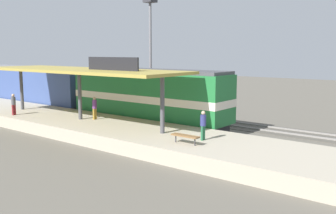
{
  "coord_description": "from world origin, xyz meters",
  "views": [
    {
      "loc": [
        -22.67,
        -22.75,
        5.96
      ],
      "look_at": [
        -1.38,
        -5.9,
        2.0
      ],
      "focal_mm": 40.59,
      "sensor_mm": 36.0,
      "label": 1
    }
  ],
  "objects_px": {
    "platform_bench": "(185,136)",
    "locomotive": "(147,96)",
    "person_walking": "(203,124)",
    "freight_car": "(109,90)",
    "person_boarding": "(95,107)",
    "passenger_carriage_front": "(24,85)",
    "light_mast": "(150,28)",
    "person_waiting": "(14,103)"
  },
  "relations": [
    {
      "from": "platform_bench",
      "to": "locomotive",
      "type": "bearing_deg",
      "value": 53.37
    },
    {
      "from": "person_walking",
      "to": "freight_car",
      "type": "bearing_deg",
      "value": 62.53
    },
    {
      "from": "freight_car",
      "to": "person_walking",
      "type": "xyz_separation_m",
      "value": [
        -9.22,
        -17.74,
        -0.12
      ]
    },
    {
      "from": "freight_car",
      "to": "person_boarding",
      "type": "relative_size",
      "value": 7.02
    },
    {
      "from": "passenger_carriage_front",
      "to": "person_walking",
      "type": "relative_size",
      "value": 11.7
    },
    {
      "from": "light_mast",
      "to": "person_walking",
      "type": "height_order",
      "value": "light_mast"
    },
    {
      "from": "person_walking",
      "to": "platform_bench",
      "type": "bearing_deg",
      "value": 168.86
    },
    {
      "from": "locomotive",
      "to": "freight_car",
      "type": "xyz_separation_m",
      "value": [
        4.6,
        9.4,
        -0.44
      ]
    },
    {
      "from": "platform_bench",
      "to": "locomotive",
      "type": "height_order",
      "value": "locomotive"
    },
    {
      "from": "locomotive",
      "to": "person_boarding",
      "type": "height_order",
      "value": "locomotive"
    },
    {
      "from": "locomotive",
      "to": "person_boarding",
      "type": "distance_m",
      "value": 4.4
    },
    {
      "from": "locomotive",
      "to": "passenger_carriage_front",
      "type": "distance_m",
      "value": 18.0
    },
    {
      "from": "passenger_carriage_front",
      "to": "locomotive",
      "type": "bearing_deg",
      "value": -90.0
    },
    {
      "from": "passenger_carriage_front",
      "to": "person_walking",
      "type": "bearing_deg",
      "value": -99.95
    },
    {
      "from": "platform_bench",
      "to": "person_waiting",
      "type": "xyz_separation_m",
      "value": [
        -0.69,
        16.53,
        0.51
      ]
    },
    {
      "from": "locomotive",
      "to": "person_boarding",
      "type": "bearing_deg",
      "value": 155.78
    },
    {
      "from": "locomotive",
      "to": "light_mast",
      "type": "height_order",
      "value": "light_mast"
    },
    {
      "from": "platform_bench",
      "to": "person_walking",
      "type": "bearing_deg",
      "value": -11.14
    },
    {
      "from": "passenger_carriage_front",
      "to": "freight_car",
      "type": "distance_m",
      "value": 9.76
    },
    {
      "from": "locomotive",
      "to": "light_mast",
      "type": "bearing_deg",
      "value": 39.51
    },
    {
      "from": "freight_car",
      "to": "person_walking",
      "type": "height_order",
      "value": "freight_car"
    },
    {
      "from": "freight_car",
      "to": "person_waiting",
      "type": "relative_size",
      "value": 7.02
    },
    {
      "from": "passenger_carriage_front",
      "to": "platform_bench",
      "type": "bearing_deg",
      "value": -102.96
    },
    {
      "from": "light_mast",
      "to": "person_waiting",
      "type": "distance_m",
      "value": 16.03
    },
    {
      "from": "passenger_carriage_front",
      "to": "light_mast",
      "type": "height_order",
      "value": "light_mast"
    },
    {
      "from": "platform_bench",
      "to": "freight_car",
      "type": "height_order",
      "value": "freight_car"
    },
    {
      "from": "platform_bench",
      "to": "person_boarding",
      "type": "distance_m",
      "value": 10.08
    },
    {
      "from": "platform_bench",
      "to": "person_boarding",
      "type": "xyz_separation_m",
      "value": [
        2.02,
        9.86,
        0.51
      ]
    },
    {
      "from": "locomotive",
      "to": "passenger_carriage_front",
      "type": "height_order",
      "value": "locomotive"
    },
    {
      "from": "platform_bench",
      "to": "passenger_carriage_front",
      "type": "distance_m",
      "value": 26.77
    },
    {
      "from": "locomotive",
      "to": "person_waiting",
      "type": "height_order",
      "value": "locomotive"
    },
    {
      "from": "passenger_carriage_front",
      "to": "freight_car",
      "type": "bearing_deg",
      "value": -61.86
    },
    {
      "from": "person_boarding",
      "to": "light_mast",
      "type": "bearing_deg",
      "value": 21.51
    },
    {
      "from": "locomotive",
      "to": "person_waiting",
      "type": "relative_size",
      "value": 8.44
    },
    {
      "from": "platform_bench",
      "to": "person_walking",
      "type": "relative_size",
      "value": 0.99
    },
    {
      "from": "passenger_carriage_front",
      "to": "person_waiting",
      "type": "xyz_separation_m",
      "value": [
        -6.69,
        -9.54,
        -0.46
      ]
    },
    {
      "from": "passenger_carriage_front",
      "to": "freight_car",
      "type": "relative_size",
      "value": 1.67
    },
    {
      "from": "locomotive",
      "to": "freight_car",
      "type": "height_order",
      "value": "locomotive"
    },
    {
      "from": "person_boarding",
      "to": "person_walking",
      "type": "bearing_deg",
      "value": -93.64
    },
    {
      "from": "platform_bench",
      "to": "locomotive",
      "type": "relative_size",
      "value": 0.12
    },
    {
      "from": "person_walking",
      "to": "person_boarding",
      "type": "bearing_deg",
      "value": 86.36
    },
    {
      "from": "passenger_carriage_front",
      "to": "person_waiting",
      "type": "bearing_deg",
      "value": -125.04
    }
  ]
}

